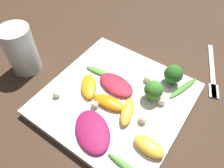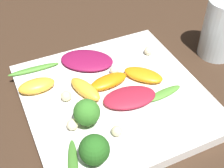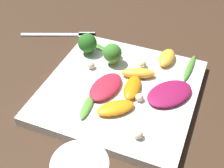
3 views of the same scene
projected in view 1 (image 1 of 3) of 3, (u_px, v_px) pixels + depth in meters
ground_plane at (116, 102)px, 0.47m from camera, size 2.40×2.40×0.00m
plate at (116, 99)px, 0.46m from camera, size 0.28×0.28×0.02m
drinking_glass at (21, 50)px, 0.49m from camera, size 0.07×0.07×0.11m
fork at (213, 75)px, 0.52m from camera, size 0.08×0.17×0.01m
radicchio_leaf_0 at (93, 131)px, 0.40m from camera, size 0.11×0.10×0.01m
radicchio_leaf_1 at (116, 85)px, 0.47m from camera, size 0.09×0.06×0.01m
orange_segment_0 at (89, 86)px, 0.47m from camera, size 0.07×0.07×0.01m
orange_segment_1 at (149, 147)px, 0.38m from camera, size 0.06×0.03×0.02m
orange_segment_2 at (128, 111)px, 0.42m from camera, size 0.04×0.07×0.02m
orange_segment_3 at (108, 102)px, 0.44m from camera, size 0.07×0.04×0.02m
broccoli_floret_0 at (173, 74)px, 0.46m from camera, size 0.04×0.04×0.05m
broccoli_floret_1 at (154, 90)px, 0.43m from camera, size 0.04×0.04×0.05m
arugula_sprig_1 at (183, 88)px, 0.47m from camera, size 0.04×0.09×0.01m
arugula_sprig_2 at (99, 71)px, 0.50m from camera, size 0.07×0.02×0.01m
macadamia_nut_0 at (56, 94)px, 0.45m from camera, size 0.02×0.02×0.02m
macadamia_nut_1 at (143, 119)px, 0.41m from camera, size 0.02×0.02×0.02m
macadamia_nut_2 at (147, 79)px, 0.48m from camera, size 0.02×0.02×0.02m
macadamia_nut_3 at (95, 105)px, 0.43m from camera, size 0.02×0.02×0.02m
macadamia_nut_4 at (162, 101)px, 0.44m from camera, size 0.02×0.02×0.02m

